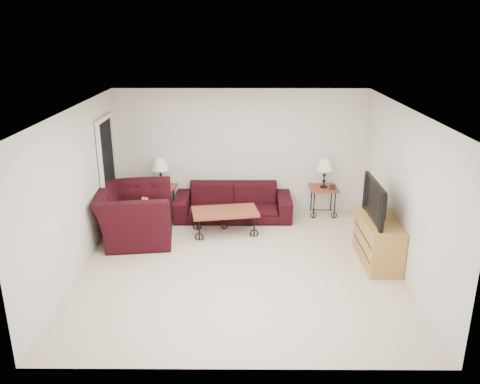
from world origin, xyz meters
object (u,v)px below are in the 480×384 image
television (381,200)px  armchair (135,214)px  tv_stand (378,240)px  side_table_right (323,201)px  backpack (281,211)px  coffee_table (225,222)px  lamp_left (161,172)px  side_table_left (162,201)px  sofa (233,202)px  lamp_right (324,173)px

television → armchair: bearing=-102.2°
tv_stand → side_table_right: bearing=105.4°
side_table_right → armchair: (-3.54, -1.18, 0.17)m
side_table_right → backpack: size_ratio=1.41×
coffee_table → television: television is taller
lamp_left → tv_stand: size_ratio=0.48×
lamp_left → armchair: (-0.29, -1.18, -0.42)m
side_table_left → backpack: 2.41m
tv_stand → backpack: 2.25m
sofa → tv_stand: 3.03m
side_table_right → tv_stand: 2.13m
coffee_table → armchair: bearing=-171.5°
side_table_left → armchair: armchair is taller
lamp_left → television: (3.80, -2.06, 0.17)m
side_table_right → television: 2.26m
lamp_left → coffee_table: 1.74m
side_table_left → tv_stand: size_ratio=0.48×
lamp_right → television: bearing=-75.2°
side_table_left → backpack: size_ratio=1.41×
lamp_right → tv_stand: (0.57, -2.06, -0.51)m
sofa → side_table_right: (1.81, 0.18, -0.04)m
tv_stand → coffee_table: bearing=155.9°
sofa → lamp_right: bearing=5.7°
side_table_right → armchair: bearing=-161.6°
side_table_left → coffee_table: side_table_left is taller
sofa → lamp_right: size_ratio=3.89×
side_table_left → television: bearing=-28.4°
lamp_right → tv_stand: 2.19m
armchair → lamp_right: bearing=-78.7°
lamp_right → armchair: lamp_right is taller
side_table_right → television: size_ratio=0.53×
side_table_right → lamp_right: size_ratio=1.00×
armchair → television: 4.22m
lamp_left → lamp_right: bearing=-0.0°
lamp_right → armchair: (-3.54, -1.18, -0.42)m
side_table_left → television: size_ratio=0.54×
lamp_right → tv_stand: bearing=-74.6°
coffee_table → tv_stand: 2.75m
lamp_right → backpack: size_ratio=1.41×
sofa → backpack: bearing=-8.9°
television → backpack: (-1.41, 1.73, -0.85)m
side_table_right → lamp_right: 0.59m
lamp_left → lamp_right: size_ratio=1.00×
lamp_right → television: size_ratio=0.53×
sofa → lamp_left: 1.56m
coffee_table → side_table_left: bearing=144.4°
side_table_left → lamp_left: size_ratio=1.00×
coffee_table → armchair: 1.63m
lamp_left → backpack: lamp_left is taller
tv_stand → sofa: bearing=141.6°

